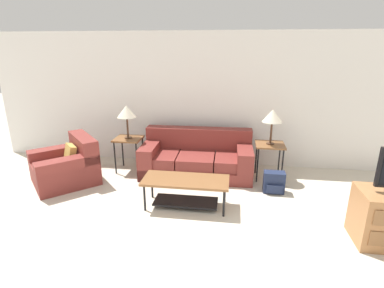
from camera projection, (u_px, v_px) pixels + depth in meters
wall_back at (202, 100)px, 5.92m from camera, size 8.69×0.06×2.60m
couch at (197, 159)px, 5.64m from camera, size 2.05×0.98×0.82m
armchair at (67, 167)px, 5.30m from camera, size 1.40×1.40×0.80m
coffee_table at (186, 186)px, 4.45m from camera, size 1.27×0.53×0.45m
side_table_left at (129, 142)px, 5.70m from camera, size 0.50×0.48×0.66m
side_table_right at (270, 148)px, 5.35m from camera, size 0.50×0.48×0.66m
table_lamp_left at (126, 112)px, 5.52m from camera, size 0.35×0.35×0.62m
table_lamp_right at (273, 116)px, 5.17m from camera, size 0.35×0.35×0.62m
backpack at (274, 182)px, 4.94m from camera, size 0.34×0.26×0.36m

